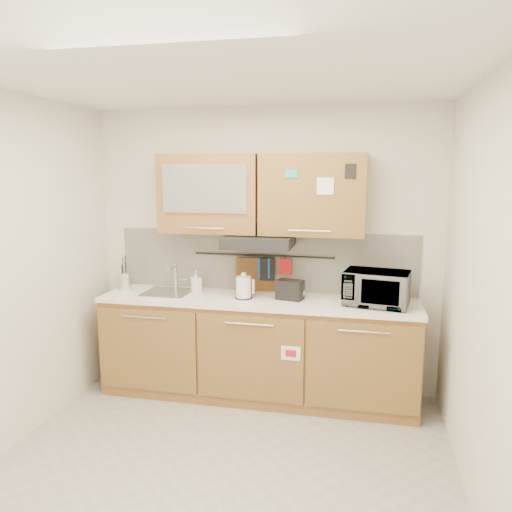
% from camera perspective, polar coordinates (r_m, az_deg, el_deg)
% --- Properties ---
extents(floor, '(3.20, 3.20, 0.00)m').
position_cam_1_polar(floor, '(3.74, -4.02, -23.26)').
color(floor, '#9E9993').
rests_on(floor, ground).
extents(ceiling, '(3.20, 3.20, 0.00)m').
position_cam_1_polar(ceiling, '(3.19, -4.61, 19.91)').
color(ceiling, white).
rests_on(ceiling, wall_back).
extents(wall_back, '(3.20, 0.00, 3.20)m').
position_cam_1_polar(wall_back, '(4.65, 0.94, 0.65)').
color(wall_back, silver).
rests_on(wall_back, ground).
extents(wall_left, '(0.00, 3.00, 3.00)m').
position_cam_1_polar(wall_left, '(3.98, -27.00, -2.00)').
color(wall_left, silver).
rests_on(wall_left, ground).
extents(wall_right, '(0.00, 3.00, 3.00)m').
position_cam_1_polar(wall_right, '(3.17, 24.72, -4.58)').
color(wall_right, silver).
rests_on(wall_right, ground).
extents(base_cabinet, '(2.80, 0.64, 0.88)m').
position_cam_1_polar(base_cabinet, '(4.59, 0.15, -11.05)').
color(base_cabinet, olive).
rests_on(base_cabinet, floor).
extents(countertop, '(2.82, 0.62, 0.04)m').
position_cam_1_polar(countertop, '(4.44, 0.14, -5.08)').
color(countertop, white).
rests_on(countertop, base_cabinet).
extents(backsplash, '(2.80, 0.02, 0.56)m').
position_cam_1_polar(backsplash, '(4.66, 0.91, -0.59)').
color(backsplash, silver).
rests_on(backsplash, countertop).
extents(upper_cabinets, '(1.82, 0.37, 0.70)m').
position_cam_1_polar(upper_cabinets, '(4.43, 0.45, 7.09)').
color(upper_cabinets, olive).
rests_on(upper_cabinets, wall_back).
extents(range_hood, '(0.60, 0.46, 0.10)m').
position_cam_1_polar(range_hood, '(4.39, 0.31, 1.69)').
color(range_hood, black).
rests_on(range_hood, upper_cabinets).
extents(sink, '(0.42, 0.40, 0.26)m').
position_cam_1_polar(sink, '(4.69, -10.02, -4.10)').
color(sink, silver).
rests_on(sink, countertop).
extents(utensil_rail, '(1.30, 0.02, 0.02)m').
position_cam_1_polar(utensil_rail, '(4.61, 0.82, 0.06)').
color(utensil_rail, black).
rests_on(utensil_rail, backsplash).
extents(utensil_crock, '(0.16, 0.16, 0.33)m').
position_cam_1_polar(utensil_crock, '(4.90, -14.73, -2.72)').
color(utensil_crock, silver).
rests_on(utensil_crock, countertop).
extents(kettle, '(0.18, 0.17, 0.24)m').
position_cam_1_polar(kettle, '(4.40, -1.41, -3.69)').
color(kettle, silver).
rests_on(kettle, countertop).
extents(toaster, '(0.25, 0.19, 0.17)m').
position_cam_1_polar(toaster, '(4.38, 3.89, -3.84)').
color(toaster, black).
rests_on(toaster, countertop).
extents(microwave, '(0.58, 0.44, 0.29)m').
position_cam_1_polar(microwave, '(4.29, 13.58, -3.60)').
color(microwave, '#999999').
rests_on(microwave, countertop).
extents(soap_bottle, '(0.12, 0.13, 0.20)m').
position_cam_1_polar(soap_bottle, '(4.67, -6.87, -2.86)').
color(soap_bottle, '#999999').
rests_on(soap_bottle, countertop).
extents(cutting_board, '(0.36, 0.09, 0.45)m').
position_cam_1_polar(cutting_board, '(4.66, -0.06, -2.92)').
color(cutting_board, brown).
rests_on(cutting_board, utensil_rail).
extents(oven_mitt, '(0.11, 0.04, 0.19)m').
position_cam_1_polar(oven_mitt, '(4.62, 0.92, -1.36)').
color(oven_mitt, '#1E4A8A').
rests_on(oven_mitt, utensil_rail).
extents(dark_pouch, '(0.14, 0.06, 0.21)m').
position_cam_1_polar(dark_pouch, '(4.61, 1.29, -1.51)').
color(dark_pouch, black).
rests_on(dark_pouch, utensil_rail).
extents(pot_holder, '(0.12, 0.03, 0.15)m').
position_cam_1_polar(pot_holder, '(4.58, 3.35, -1.23)').
color(pot_holder, red).
rests_on(pot_holder, utensil_rail).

